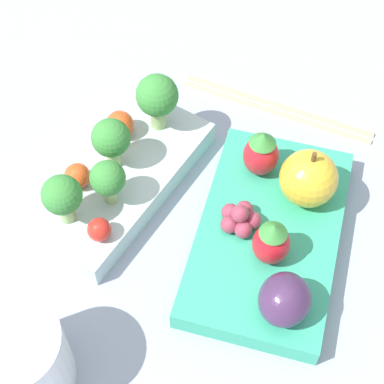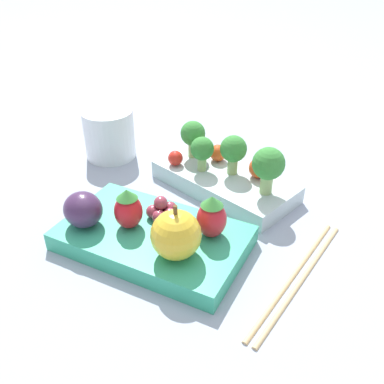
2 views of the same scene
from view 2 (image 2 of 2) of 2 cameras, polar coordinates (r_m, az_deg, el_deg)
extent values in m
plane|color=#939EB2|center=(0.56, -0.36, -2.32)|extent=(4.00, 4.00, 0.00)
cube|color=silver|center=(0.59, 4.32, 1.42)|extent=(0.21, 0.12, 0.02)
cube|color=#33A87F|center=(0.49, -5.22, -6.14)|extent=(0.22, 0.15, 0.02)
cylinder|color=#93B770|center=(0.59, 1.34, 3.80)|extent=(0.01, 0.01, 0.02)
sphere|color=#388438|center=(0.58, 1.37, 5.81)|extent=(0.03, 0.03, 0.03)
cylinder|color=#93B770|center=(0.59, 5.42, 3.47)|extent=(0.01, 0.01, 0.02)
sphere|color=#388438|center=(0.57, 5.55, 5.76)|extent=(0.04, 0.04, 0.04)
cylinder|color=#93B770|center=(0.55, 9.87, 1.03)|extent=(0.02, 0.02, 0.02)
sphere|color=#388438|center=(0.53, 10.17, 3.75)|extent=(0.04, 0.04, 0.04)
cylinder|color=#93B770|center=(0.63, 0.12, 5.68)|extent=(0.01, 0.01, 0.02)
sphere|color=#388438|center=(0.62, 0.12, 7.83)|extent=(0.04, 0.04, 0.04)
sphere|color=#DB4C1E|center=(0.58, 8.91, 3.18)|extent=(0.03, 0.03, 0.03)
sphere|color=#DB4C1E|center=(0.62, 3.48, 5.23)|extent=(0.02, 0.02, 0.02)
sphere|color=red|center=(0.60, -2.22, 4.54)|extent=(0.02, 0.02, 0.02)
sphere|color=gold|center=(0.44, -2.15, -5.72)|extent=(0.05, 0.05, 0.05)
cylinder|color=brown|center=(0.42, -2.23, -2.54)|extent=(0.00, 0.00, 0.01)
ellipsoid|color=red|center=(0.48, -8.48, -2.57)|extent=(0.03, 0.03, 0.04)
cone|color=#388438|center=(0.47, -8.71, -0.27)|extent=(0.02, 0.02, 0.01)
ellipsoid|color=red|center=(0.47, 2.62, -3.65)|extent=(0.03, 0.03, 0.04)
cone|color=#388438|center=(0.45, 2.70, -1.22)|extent=(0.02, 0.02, 0.01)
ellipsoid|color=#42284C|center=(0.50, -14.33, -2.29)|extent=(0.05, 0.04, 0.04)
sphere|color=#93384C|center=(0.50, -2.97, -3.03)|extent=(0.02, 0.02, 0.02)
sphere|color=#93384C|center=(0.51, -2.94, -2.17)|extent=(0.02, 0.02, 0.02)
sphere|color=#93384C|center=(0.51, -4.31, -1.92)|extent=(0.02, 0.02, 0.02)
sphere|color=#93384C|center=(0.50, -5.23, -2.61)|extent=(0.02, 0.02, 0.02)
sphere|color=#93384C|center=(0.49, -4.42, -3.32)|extent=(0.02, 0.02, 0.02)
sphere|color=#93384C|center=(0.50, -4.02, -1.53)|extent=(0.02, 0.02, 0.02)
cylinder|color=silver|center=(0.68, -10.97, 7.61)|extent=(0.08, 0.08, 0.08)
cylinder|color=tan|center=(0.47, 14.47, -11.05)|extent=(0.01, 0.21, 0.01)
cylinder|color=tan|center=(0.47, 13.35, -10.62)|extent=(0.01, 0.21, 0.01)
camera|label=1|loc=(0.63, -44.91, 43.49)|focal=60.00mm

